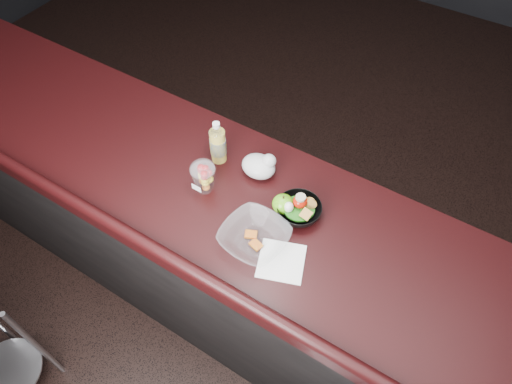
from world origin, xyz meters
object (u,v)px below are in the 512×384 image
lemonade_bottle (218,145)px  fruit_cup (203,176)px  snack_bowl (299,209)px  green_apple (283,204)px  takeout_bowl (254,237)px

lemonade_bottle → fruit_cup: bearing=-75.9°
lemonade_bottle → snack_bowl: bearing=-10.2°
green_apple → takeout_bowl: bearing=-95.4°
lemonade_bottle → green_apple: 0.37m
fruit_cup → green_apple: (0.32, 0.07, -0.03)m
green_apple → takeout_bowl: size_ratio=0.33×
fruit_cup → takeout_bowl: (0.30, -0.11, -0.04)m
green_apple → fruit_cup: bearing=-167.9°
fruit_cup → takeout_bowl: size_ratio=0.54×
fruit_cup → green_apple: 0.32m
takeout_bowl → fruit_cup: bearing=160.2°
lemonade_bottle → takeout_bowl: 0.43m
lemonade_bottle → snack_bowl: lemonade_bottle is taller
lemonade_bottle → fruit_cup: (0.04, -0.16, -0.01)m
snack_bowl → takeout_bowl: snack_bowl is taller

